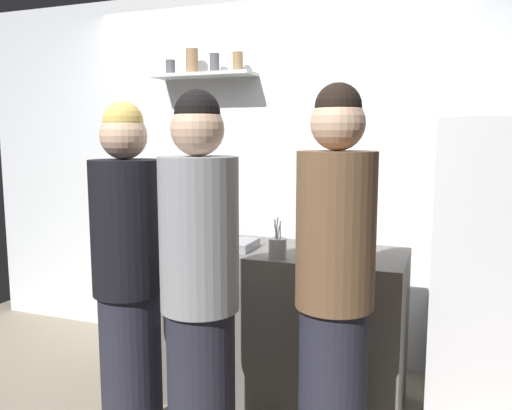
{
  "coord_description": "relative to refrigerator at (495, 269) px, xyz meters",
  "views": [
    {
      "loc": [
        1.27,
        -2.22,
        1.57
      ],
      "look_at": [
        0.23,
        0.55,
        1.18
      ],
      "focal_mm": 35.88,
      "sensor_mm": 36.0,
      "label": 1
    }
  ],
  "objects": [
    {
      "name": "baking_pan",
      "position": [
        -1.47,
        -0.39,
        0.11
      ],
      "size": [
        0.34,
        0.24,
        0.05
      ],
      "primitive_type": "cube",
      "color": "gray",
      "rests_on": "counter"
    },
    {
      "name": "wine_bottle_green_glass",
      "position": [
        -0.86,
        -0.47,
        0.19
      ],
      "size": [
        0.07,
        0.07,
        0.29
      ],
      "color": "#19471E",
      "rests_on": "counter"
    },
    {
      "name": "person_blonde",
      "position": [
        -1.7,
        -1.03,
        0.03
      ],
      "size": [
        0.34,
        0.34,
        1.73
      ],
      "rotation": [
        0.0,
        0.0,
        1.52
      ],
      "color": "#262633",
      "rests_on": "ground"
    },
    {
      "name": "back_wall_assembly",
      "position": [
        -1.55,
        0.4,
        0.47
      ],
      "size": [
        4.8,
        0.32,
        2.6
      ],
      "color": "white",
      "rests_on": "ground"
    },
    {
      "name": "water_bottle_plastic",
      "position": [
        -0.97,
        -0.28,
        0.18
      ],
      "size": [
        0.08,
        0.08,
        0.2
      ],
      "color": "silver",
      "rests_on": "counter"
    },
    {
      "name": "counter",
      "position": [
        -1.31,
        -0.3,
        -0.37
      ],
      "size": [
        1.72,
        0.61,
        0.93
      ],
      "primitive_type": "cube",
      "color": "#66605B",
      "rests_on": "ground"
    },
    {
      "name": "person_brown_jacket",
      "position": [
        -0.71,
        -0.96,
        0.06
      ],
      "size": [
        0.34,
        0.34,
        1.79
      ],
      "rotation": [
        0.0,
        0.0,
        1.18
      ],
      "color": "#262633",
      "rests_on": "ground"
    },
    {
      "name": "refrigerator",
      "position": [
        0.0,
        0.0,
        0.0
      ],
      "size": [
        0.67,
        0.61,
        1.67
      ],
      "color": "white",
      "rests_on": "ground"
    },
    {
      "name": "wine_bottle_pale_glass",
      "position": [
        -0.95,
        -0.11,
        0.21
      ],
      "size": [
        0.08,
        0.08,
        0.34
      ],
      "color": "#B2BFB2",
      "rests_on": "counter"
    },
    {
      "name": "utensil_holder",
      "position": [
        -1.1,
        -0.53,
        0.15
      ],
      "size": [
        0.1,
        0.1,
        0.22
      ],
      "color": "#B2B2B7",
      "rests_on": "counter"
    },
    {
      "name": "person_grey_hoodie",
      "position": [
        -1.25,
        -1.15,
        0.05
      ],
      "size": [
        0.34,
        0.34,
        1.77
      ],
      "rotation": [
        0.0,
        0.0,
        0.81
      ],
      "color": "#262633",
      "rests_on": "ground"
    }
  ]
}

